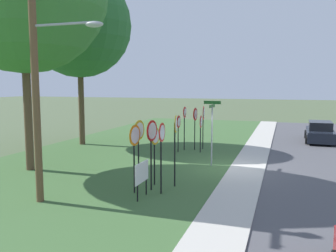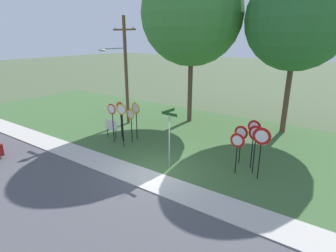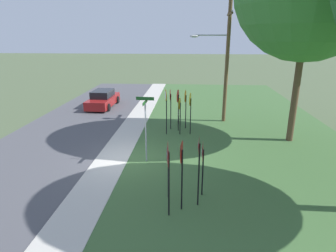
# 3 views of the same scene
# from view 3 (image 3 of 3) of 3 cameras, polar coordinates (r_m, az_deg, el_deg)

# --- Properties ---
(ground_plane) EXTENTS (160.00, 160.00, 0.00)m
(ground_plane) POSITION_cam_3_polar(r_m,az_deg,el_deg) (14.05, -7.85, -6.63)
(ground_plane) COLOR #4C5B3D
(road_asphalt) EXTENTS (44.00, 6.40, 0.01)m
(road_asphalt) POSITION_cam_3_polar(r_m,az_deg,el_deg) (15.74, -25.29, -5.50)
(road_asphalt) COLOR #4C4C51
(road_asphalt) RESTS_ON ground_plane
(sidewalk_strip) EXTENTS (44.00, 1.60, 0.06)m
(sidewalk_strip) POSITION_cam_3_polar(r_m,az_deg,el_deg) (14.22, -11.02, -6.36)
(sidewalk_strip) COLOR #BCB7AD
(sidewalk_strip) RESTS_ON ground_plane
(grass_median) EXTENTS (44.00, 12.00, 0.04)m
(grass_median) POSITION_cam_3_polar(r_m,az_deg,el_deg) (14.11, 16.93, -7.08)
(grass_median) COLOR #3D6033
(grass_median) RESTS_ON ground_plane
(stop_sign_near_left) EXTENTS (0.76, 0.13, 2.51)m
(stop_sign_near_left) POSITION_cam_3_polar(r_m,az_deg,el_deg) (16.81, 4.48, 4.33)
(stop_sign_near_left) COLOR black
(stop_sign_near_left) RESTS_ON grass_median
(stop_sign_near_right) EXTENTS (0.75, 0.12, 2.46)m
(stop_sign_near_right) POSITION_cam_3_polar(r_m,az_deg,el_deg) (17.90, 3.52, 5.06)
(stop_sign_near_right) COLOR black
(stop_sign_near_right) RESTS_ON grass_median
(stop_sign_far_left) EXTENTS (0.67, 0.10, 2.54)m
(stop_sign_far_left) POSITION_cam_3_polar(r_m,az_deg,el_deg) (17.71, 0.48, 5.07)
(stop_sign_far_left) COLOR black
(stop_sign_far_left) RESTS_ON grass_median
(stop_sign_far_center) EXTENTS (0.76, 0.13, 2.59)m
(stop_sign_far_center) POSITION_cam_3_polar(r_m,az_deg,el_deg) (17.38, 2.02, 5.03)
(stop_sign_far_center) COLOR black
(stop_sign_far_center) RESTS_ON grass_median
(stop_sign_far_right) EXTENTS (0.66, 0.15, 2.73)m
(stop_sign_far_right) POSITION_cam_3_polar(r_m,az_deg,el_deg) (16.68, -0.40, 4.73)
(stop_sign_far_right) COLOR black
(stop_sign_far_right) RESTS_ON grass_median
(stop_sign_center_tall) EXTENTS (0.67, 0.12, 2.24)m
(stop_sign_center_tall) POSITION_cam_3_polar(r_m,az_deg,el_deg) (16.76, 2.37, 3.55)
(stop_sign_center_tall) COLOR black
(stop_sign_center_tall) RESTS_ON grass_median
(yield_sign_near_left) EXTENTS (0.73, 0.10, 2.13)m
(yield_sign_near_left) POSITION_cam_3_polar(r_m,az_deg,el_deg) (10.12, -0.12, -6.46)
(yield_sign_near_left) COLOR black
(yield_sign_near_left) RESTS_ON grass_median
(yield_sign_near_right) EXTENTS (0.67, 0.10, 2.58)m
(yield_sign_near_right) POSITION_cam_3_polar(r_m,az_deg,el_deg) (9.59, 6.13, -5.75)
(yield_sign_near_right) COLOR black
(yield_sign_near_right) RESTS_ON grass_median
(yield_sign_far_left) EXTENTS (0.84, 0.12, 2.60)m
(yield_sign_far_left) POSITION_cam_3_polar(r_m,az_deg,el_deg) (8.97, -0.05, -7.10)
(yield_sign_far_left) COLOR black
(yield_sign_far_left) RESTS_ON grass_median
(yield_sign_far_right) EXTENTS (0.77, 0.12, 2.50)m
(yield_sign_far_right) POSITION_cam_3_polar(r_m,az_deg,el_deg) (9.34, 2.67, -6.61)
(yield_sign_far_right) COLOR black
(yield_sign_far_right) RESTS_ON grass_median
(yield_sign_center) EXTENTS (0.74, 0.10, 2.12)m
(yield_sign_center) POSITION_cam_3_polar(r_m,az_deg,el_deg) (10.37, 6.88, -6.03)
(yield_sign_center) COLOR black
(yield_sign_center) RESTS_ON grass_median
(street_name_post) EXTENTS (0.96, 0.82, 3.10)m
(street_name_post) POSITION_cam_3_polar(r_m,az_deg,el_deg) (13.06, -4.49, 0.39)
(street_name_post) COLOR #9EA0A8
(street_name_post) RESTS_ON grass_median
(utility_pole) EXTENTS (2.10, 2.59, 7.92)m
(utility_pole) POSITION_cam_3_polar(r_m,az_deg,el_deg) (19.47, 11.19, 13.28)
(utility_pole) COLOR brown
(utility_pole) RESTS_ON grass_median
(notice_board) EXTENTS (1.10, 0.06, 1.25)m
(notice_board) POSITION_cam_3_polar(r_m,az_deg,el_deg) (18.59, 2.09, 2.50)
(notice_board) COLOR black
(notice_board) RESTS_ON grass_median
(parked_hatchback_near) EXTENTS (4.48, 1.95, 1.39)m
(parked_hatchback_near) POSITION_cam_3_polar(r_m,az_deg,el_deg) (24.46, -12.87, 5.25)
(parked_hatchback_near) COLOR maroon
(parked_hatchback_near) RESTS_ON road_asphalt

